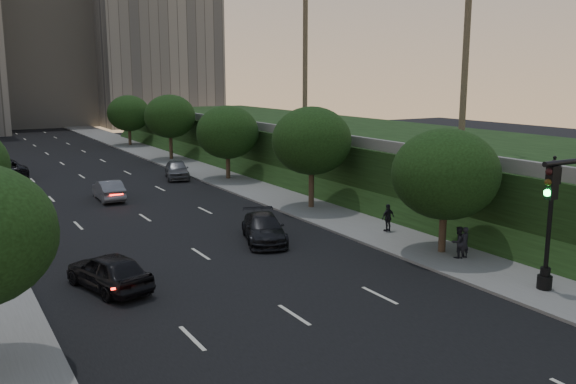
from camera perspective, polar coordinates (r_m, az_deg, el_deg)
ground at (r=19.20m, az=8.58°, el=-16.28°), size 160.00×160.00×0.00m
road_surface at (r=45.37m, az=-15.87°, el=-0.57°), size 16.00×140.00×0.02m
sidewalk_right at (r=48.85m, az=-4.18°, el=0.70°), size 4.50×140.00×0.15m
embankment at (r=53.13m, az=8.23°, el=3.54°), size 18.00×90.00×4.00m
parapet_wall at (r=48.06m, az=0.31°, el=5.70°), size 0.35×90.00×0.70m
office_block_mid at (r=116.48m, az=-22.52°, el=12.23°), size 22.00×18.00×26.00m
office_block_right at (r=114.98m, az=-13.05°, el=15.30°), size 20.00×22.00×36.00m
tree_right_a at (r=30.33m, az=14.51°, el=1.64°), size 5.20×5.20×6.24m
tree_right_b at (r=39.59m, az=2.23°, el=4.81°), size 5.20×5.20×6.74m
tree_right_c at (r=51.02m, az=-5.69°, el=5.59°), size 5.20×5.20×6.24m
tree_right_d at (r=63.93m, az=-11.00°, el=6.96°), size 5.20×5.20×6.74m
tree_right_e at (r=78.24m, az=-14.69°, el=7.14°), size 5.20×5.20×6.24m
street_lamp at (r=26.57m, az=23.22°, el=-3.25°), size 0.64×0.64×5.62m
sedan_near_left at (r=26.31m, az=-16.42°, el=-7.13°), size 3.00×4.94×1.57m
sedan_mid_left at (r=44.77m, az=-16.44°, el=0.17°), size 1.68×4.43×1.44m
sedan_far_left at (r=57.30m, az=-25.01°, el=1.97°), size 3.46×6.23×1.65m
sedan_near_right at (r=32.36m, az=-2.28°, el=-3.43°), size 3.55×5.31×1.43m
sedan_far_right at (r=52.67m, az=-10.36°, el=2.08°), size 3.05×4.97×1.58m
pedestrian_a at (r=30.12m, az=16.16°, el=-4.57°), size 0.56×0.37×1.53m
pedestrian_b at (r=30.13m, az=15.65°, el=-4.54°), size 0.79×0.64×1.52m
pedestrian_c at (r=34.30m, az=9.34°, el=-2.38°), size 0.94×0.47×1.54m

